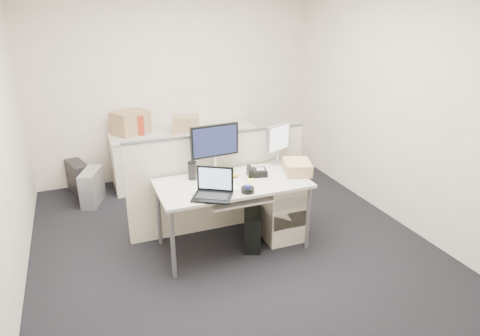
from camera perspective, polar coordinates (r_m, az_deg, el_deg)
name	(u,v)px	position (r m, az deg, el deg)	size (l,w,h in m)	color
floor	(233,246)	(4.60, -0.96, -10.34)	(4.00, 4.50, 0.01)	black
wall_back	(176,83)	(6.17, -8.50, 11.19)	(4.00, 0.02, 2.70)	silver
wall_front	(392,234)	(2.23, 19.64, -8.34)	(4.00, 0.02, 2.70)	silver
wall_right	(402,105)	(5.09, 20.78, 7.92)	(0.02, 4.50, 2.70)	silver
desk	(232,188)	(4.29, -1.01, -2.70)	(1.50, 0.75, 0.73)	#B4B3A9
keyboard_tray	(239,199)	(4.15, -0.14, -4.20)	(0.62, 0.32, 0.02)	#B4B3A9
drawer_pedestal	(279,207)	(4.67, 5.16, -5.26)	(0.40, 0.55, 0.65)	beige
cubicle_partition	(218,182)	(4.72, -2.89, -1.92)	(2.00, 0.06, 1.10)	beige
back_counter	(185,156)	(6.12, -7.30, 1.56)	(2.00, 0.60, 0.72)	beige
monitor_main	(215,149)	(4.43, -3.38, 2.58)	(0.52, 0.20, 0.52)	black
monitor_small	(278,145)	(4.70, 5.05, 3.13)	(0.36, 0.18, 0.44)	#B7B7BC
laptop	(212,185)	(3.88, -3.75, -2.27)	(0.35, 0.26, 0.26)	black
trackball	(248,190)	(4.03, 1.03, -2.93)	(0.13, 0.13, 0.05)	black
desk_phone	(257,172)	(4.42, 2.26, -0.58)	(0.20, 0.16, 0.06)	black
paper_stack	(224,186)	(4.15, -2.19, -2.45)	(0.23, 0.29, 0.01)	white
sticky_pad	(251,180)	(4.29, 1.42, -1.67)	(0.08, 0.08, 0.01)	#FFEE51
travel_mug	(192,171)	(4.33, -6.40, -0.41)	(0.08, 0.08, 0.18)	black
banana	(231,176)	(4.35, -1.22, -1.11)	(0.19, 0.05, 0.04)	gold
cellphone	(227,180)	(4.29, -1.71, -1.63)	(0.05, 0.10, 0.01)	black
manila_folders	(297,167)	(4.51, 7.63, 0.12)	(0.26, 0.34, 0.13)	tan
keyboard	(233,196)	(4.16, -0.99, -3.78)	(0.48, 0.17, 0.03)	black
pc_tower_desk	(252,228)	(4.52, 1.65, -7.99)	(0.17, 0.42, 0.39)	black
pc_tower_spare_dark	(78,177)	(6.11, -20.74, -1.19)	(0.18, 0.46, 0.43)	black
pc_tower_spare_silver	(92,187)	(5.74, -19.13, -2.39)	(0.19, 0.46, 0.43)	#B7B7BC
cardboard_box_left	(131,123)	(5.96, -14.39, 5.82)	(0.44, 0.33, 0.33)	tan
cardboard_box_right	(186,125)	(5.86, -7.23, 5.67)	(0.35, 0.27, 0.25)	tan
red_binder	(142,124)	(5.97, -12.91, 5.71)	(0.07, 0.30, 0.28)	#A22B16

